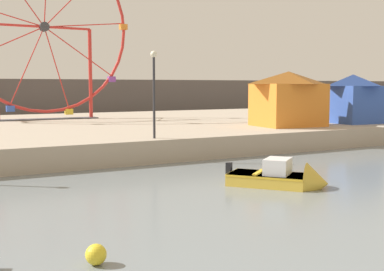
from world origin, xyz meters
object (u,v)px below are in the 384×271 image
promenade_lamp_near (154,82)px  ferris_wheel_red_frame (44,30)px  carnival_booth_blue_tent (352,98)px  motorboat_mustard_yellow (286,179)px  mooring_buoy_orange (96,255)px  carnival_booth_orange_canopy (288,98)px

promenade_lamp_near → ferris_wheel_red_frame: bearing=94.4°
ferris_wheel_red_frame → carnival_booth_blue_tent: ferris_wheel_red_frame is taller
motorboat_mustard_yellow → mooring_buoy_orange: motorboat_mustard_yellow is taller
ferris_wheel_red_frame → carnival_booth_blue_tent: 22.88m
carnival_booth_blue_tent → ferris_wheel_red_frame: bearing=145.6°
motorboat_mustard_yellow → mooring_buoy_orange: 9.70m
motorboat_mustard_yellow → carnival_booth_orange_canopy: 14.36m
motorboat_mustard_yellow → promenade_lamp_near: size_ratio=0.88×
ferris_wheel_red_frame → carnival_booth_blue_tent: (17.61, -13.73, -4.98)m
carnival_booth_orange_canopy → mooring_buoy_orange: (-17.74, -15.19, -2.69)m
ferris_wheel_red_frame → carnival_booth_orange_canopy: bearing=-49.2°
ferris_wheel_red_frame → mooring_buoy_orange: size_ratio=30.38×
ferris_wheel_red_frame → carnival_booth_orange_canopy: size_ratio=2.90×
carnival_booth_blue_tent → carnival_booth_orange_canopy: bearing=-176.0°
motorboat_mustard_yellow → ferris_wheel_red_frame: 25.85m
carnival_booth_orange_canopy → mooring_buoy_orange: size_ratio=10.48×
mooring_buoy_orange → ferris_wheel_red_frame: bearing=78.6°
motorboat_mustard_yellow → carnival_booth_blue_tent: (14.81, 10.84, 2.55)m
carnival_booth_blue_tent → promenade_lamp_near: promenade_lamp_near is taller
motorboat_mustard_yellow → promenade_lamp_near: (-1.52, 8.05, 3.55)m
carnival_booth_orange_canopy → promenade_lamp_near: promenade_lamp_near is taller
motorboat_mustard_yellow → carnival_booth_blue_tent: carnival_booth_blue_tent is taller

